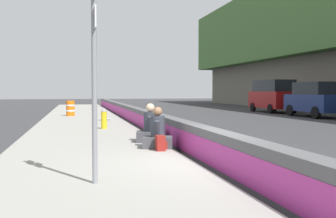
{
  "coord_description": "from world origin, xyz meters",
  "views": [
    {
      "loc": [
        -8.48,
        3.02,
        1.72
      ],
      "look_at": [
        8.37,
        -0.76,
        0.95
      ],
      "focal_mm": 44.12,
      "sensor_mm": 36.0,
      "label": 1
    }
  ],
  "objects_px": {
    "seated_person_middle": "(150,130)",
    "backpack": "(161,143)",
    "route_sign_post": "(94,61)",
    "seated_person_foreground": "(158,135)",
    "fire_hydrant": "(104,118)",
    "construction_barrel": "(70,108)",
    "parked_car_midline": "(273,95)",
    "parked_car_fourth": "(316,99)"
  },
  "relations": [
    {
      "from": "seated_person_middle",
      "to": "backpack",
      "type": "relative_size",
      "value": 2.97
    },
    {
      "from": "route_sign_post",
      "to": "seated_person_foreground",
      "type": "xyz_separation_m",
      "value": [
        4.08,
        -1.89,
        -1.72
      ]
    },
    {
      "from": "route_sign_post",
      "to": "fire_hydrant",
      "type": "distance_m",
      "value": 10.32
    },
    {
      "from": "route_sign_post",
      "to": "backpack",
      "type": "distance_m",
      "value": 4.4
    },
    {
      "from": "seated_person_foreground",
      "to": "backpack",
      "type": "relative_size",
      "value": 2.83
    },
    {
      "from": "route_sign_post",
      "to": "construction_barrel",
      "type": "xyz_separation_m",
      "value": [
        19.49,
        0.64,
        -1.59
      ]
    },
    {
      "from": "construction_barrel",
      "to": "seated_person_foreground",
      "type": "bearing_deg",
      "value": -170.67
    },
    {
      "from": "seated_person_middle",
      "to": "parked_car_midline",
      "type": "distance_m",
      "value": 21.87
    },
    {
      "from": "route_sign_post",
      "to": "backpack",
      "type": "height_order",
      "value": "route_sign_post"
    },
    {
      "from": "route_sign_post",
      "to": "parked_car_midline",
      "type": "height_order",
      "value": "route_sign_post"
    },
    {
      "from": "route_sign_post",
      "to": "seated_person_foreground",
      "type": "bearing_deg",
      "value": -24.87
    },
    {
      "from": "parked_car_fourth",
      "to": "backpack",
      "type": "bearing_deg",
      "value": 135.84
    },
    {
      "from": "seated_person_foreground",
      "to": "construction_barrel",
      "type": "xyz_separation_m",
      "value": [
        15.41,
        2.53,
        0.12
      ]
    },
    {
      "from": "parked_car_midline",
      "to": "fire_hydrant",
      "type": "bearing_deg",
      "value": 132.28
    },
    {
      "from": "seated_person_middle",
      "to": "parked_car_fourth",
      "type": "xyz_separation_m",
      "value": [
        11.49,
        -12.97,
        0.67
      ]
    },
    {
      "from": "construction_barrel",
      "to": "parked_car_midline",
      "type": "distance_m",
      "value": 16.0
    },
    {
      "from": "fire_hydrant",
      "to": "parked_car_midline",
      "type": "height_order",
      "value": "parked_car_midline"
    },
    {
      "from": "backpack",
      "to": "parked_car_midline",
      "type": "distance_m",
      "value": 23.5
    },
    {
      "from": "seated_person_middle",
      "to": "backpack",
      "type": "bearing_deg",
      "value": 177.87
    },
    {
      "from": "backpack",
      "to": "fire_hydrant",
      "type": "bearing_deg",
      "value": 8.86
    },
    {
      "from": "parked_car_midline",
      "to": "route_sign_post",
      "type": "bearing_deg",
      "value": 146.97
    },
    {
      "from": "construction_barrel",
      "to": "fire_hydrant",
      "type": "bearing_deg",
      "value": -171.08
    },
    {
      "from": "seated_person_middle",
      "to": "parked_car_midline",
      "type": "bearing_deg",
      "value": -36.58
    },
    {
      "from": "seated_person_middle",
      "to": "parked_car_fourth",
      "type": "bearing_deg",
      "value": -48.46
    },
    {
      "from": "parked_car_fourth",
      "to": "fire_hydrant",
      "type": "bearing_deg",
      "value": 115.75
    },
    {
      "from": "route_sign_post",
      "to": "construction_barrel",
      "type": "distance_m",
      "value": 19.56
    },
    {
      "from": "seated_person_foreground",
      "to": "seated_person_middle",
      "type": "bearing_deg",
      "value": -1.74
    },
    {
      "from": "seated_person_middle",
      "to": "construction_barrel",
      "type": "distance_m",
      "value": 14.26
    },
    {
      "from": "construction_barrel",
      "to": "parked_car_midline",
      "type": "xyz_separation_m",
      "value": [
        3.52,
        -15.59,
        0.73
      ]
    },
    {
      "from": "fire_hydrant",
      "to": "parked_car_fourth",
      "type": "bearing_deg",
      "value": -64.25
    },
    {
      "from": "backpack",
      "to": "parked_car_fourth",
      "type": "bearing_deg",
      "value": -44.16
    },
    {
      "from": "seated_person_middle",
      "to": "construction_barrel",
      "type": "relative_size",
      "value": 1.25
    },
    {
      "from": "seated_person_middle",
      "to": "construction_barrel",
      "type": "xyz_separation_m",
      "value": [
        14.03,
        2.57,
        0.11
      ]
    },
    {
      "from": "construction_barrel",
      "to": "parked_car_fourth",
      "type": "distance_m",
      "value": 15.76
    },
    {
      "from": "parked_car_fourth",
      "to": "parked_car_midline",
      "type": "bearing_deg",
      "value": -0.45
    },
    {
      "from": "seated_person_middle",
      "to": "parked_car_fourth",
      "type": "height_order",
      "value": "parked_car_fourth"
    },
    {
      "from": "fire_hydrant",
      "to": "construction_barrel",
      "type": "xyz_separation_m",
      "value": [
        9.33,
        1.46,
        0.03
      ]
    },
    {
      "from": "fire_hydrant",
      "to": "parked_car_fourth",
      "type": "height_order",
      "value": "parked_car_fourth"
    },
    {
      "from": "seated_person_middle",
      "to": "backpack",
      "type": "distance_m",
      "value": 1.95
    },
    {
      "from": "seated_person_foreground",
      "to": "parked_car_fourth",
      "type": "relative_size",
      "value": 0.24
    },
    {
      "from": "fire_hydrant",
      "to": "seated_person_foreground",
      "type": "bearing_deg",
      "value": -170.05
    },
    {
      "from": "seated_person_foreground",
      "to": "backpack",
      "type": "xyz_separation_m",
      "value": [
        -0.57,
        0.03,
        -0.16
      ]
    }
  ]
}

